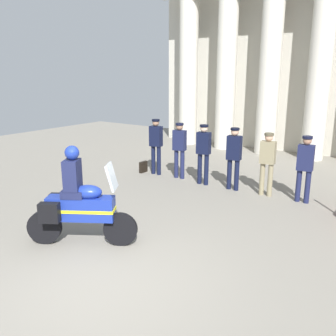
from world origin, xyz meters
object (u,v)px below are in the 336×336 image
(officer_in_row_0, at_px, (156,142))
(officer_in_row_3, at_px, (234,154))
(officer_in_row_1, at_px, (179,146))
(briefcase_on_ground, at_px, (143,167))
(officer_in_row_4, at_px, (267,159))
(motorcycle_with_rider, at_px, (77,204))
(officer_in_row_2, at_px, (203,150))
(officer_in_row_5, at_px, (305,164))

(officer_in_row_0, xyz_separation_m, officer_in_row_3, (2.70, -0.07, -0.02))
(officer_in_row_1, relative_size, officer_in_row_3, 0.98)
(officer_in_row_3, distance_m, briefcase_on_ground, 3.28)
(officer_in_row_4, relative_size, briefcase_on_ground, 4.63)
(officer_in_row_4, relative_size, motorcycle_with_rider, 0.88)
(officer_in_row_1, relative_size, officer_in_row_2, 0.98)
(officer_in_row_1, height_order, officer_in_row_4, officer_in_row_1)
(officer_in_row_0, bearing_deg, motorcycle_with_rider, 103.99)
(officer_in_row_5, distance_m, motorcycle_with_rider, 5.56)
(officer_in_row_5, height_order, motorcycle_with_rider, motorcycle_with_rider)
(officer_in_row_4, bearing_deg, officer_in_row_3, -3.58)
(officer_in_row_4, relative_size, officer_in_row_5, 0.99)
(officer_in_row_3, xyz_separation_m, briefcase_on_ground, (-3.17, 0.01, -0.84))
(officer_in_row_0, height_order, motorcycle_with_rider, motorcycle_with_rider)
(officer_in_row_0, bearing_deg, officer_in_row_3, 172.32)
(officer_in_row_4, bearing_deg, motorcycle_with_rider, 62.56)
(officer_in_row_0, xyz_separation_m, officer_in_row_2, (1.77, -0.10, -0.01))
(officer_in_row_1, bearing_deg, briefcase_on_ground, -1.22)
(officer_in_row_4, xyz_separation_m, motorcycle_with_rider, (-1.85, -4.78, -0.19))
(officer_in_row_4, distance_m, briefcase_on_ground, 4.18)
(officer_in_row_2, bearing_deg, motorcycle_with_rider, 83.82)
(officer_in_row_1, distance_m, officer_in_row_3, 1.85)
(officer_in_row_4, bearing_deg, officer_in_row_5, 175.18)
(officer_in_row_5, bearing_deg, officer_in_row_0, -6.26)
(officer_in_row_0, distance_m, officer_in_row_2, 1.77)
(officer_in_row_0, height_order, officer_in_row_1, officer_in_row_0)
(officer_in_row_1, bearing_deg, officer_in_row_5, 172.91)
(officer_in_row_0, height_order, officer_in_row_3, officer_in_row_0)
(officer_in_row_5, bearing_deg, officer_in_row_4, -4.82)
(motorcycle_with_rider, bearing_deg, officer_in_row_1, 69.41)
(officer_in_row_0, relative_size, motorcycle_with_rider, 0.93)
(officer_in_row_1, height_order, officer_in_row_5, officer_in_row_1)
(officer_in_row_1, bearing_deg, motorcycle_with_rider, 94.51)
(officer_in_row_3, relative_size, briefcase_on_ground, 4.80)
(officer_in_row_5, bearing_deg, briefcase_on_ground, -5.55)
(officer_in_row_2, xyz_separation_m, motorcycle_with_rider, (0.00, -4.71, -0.23))
(officer_in_row_1, distance_m, motorcycle_with_rider, 4.95)
(officer_in_row_4, distance_m, officer_in_row_5, 0.94)
(officer_in_row_3, bearing_deg, motorcycle_with_rider, 72.69)
(officer_in_row_5, bearing_deg, motorcycle_with_rider, 53.55)
(motorcycle_with_rider, relative_size, briefcase_on_ground, 5.28)
(officer_in_row_0, bearing_deg, officer_in_row_4, 173.37)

